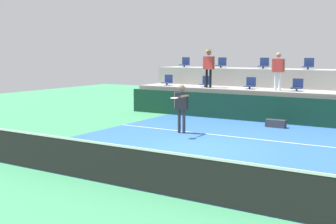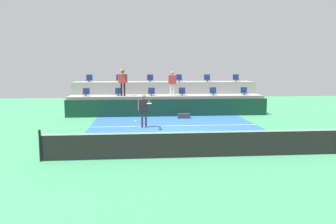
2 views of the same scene
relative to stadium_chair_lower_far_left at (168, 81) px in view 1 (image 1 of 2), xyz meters
The scene contains 20 objects.
ground_plane 9.11m from the stadium_chair_lower_far_left, 53.53° to the right, with size 40.00×40.00×0.00m, color #388456.
court_inner_paint 8.34m from the stadium_chair_lower_far_left, 49.38° to the right, with size 9.00×10.00×0.01m, color #285693.
court_service_line 7.35m from the stadium_chair_lower_far_left, 42.12° to the right, with size 9.00×0.06×0.00m, color white.
tennis_net 12.48m from the stadium_chair_lower_far_left, 64.55° to the right, with size 10.48×0.08×1.07m.
sponsor_backboard 5.56m from the stadium_chair_lower_far_left, 13.00° to the right, with size 13.00×0.16×1.10m, color #0F3323.
seating_tier_lower 5.41m from the stadium_chair_lower_far_left, ahead, with size 13.00×1.80×1.25m, color gray.
seating_tier_upper 5.68m from the stadium_chair_lower_far_left, 19.24° to the left, with size 13.00×1.80×2.10m, color gray.
stadium_chair_lower_far_left is the anchor object (origin of this frame).
stadium_chair_lower_left 2.12m from the stadium_chair_lower_far_left, ahead, with size 0.44×0.40×0.52m.
stadium_chair_lower_mid_left 4.33m from the stadium_chair_lower_far_left, ahead, with size 0.44×0.40×0.52m.
stadium_chair_lower_mid_right 6.41m from the stadium_chair_lower_far_left, ahead, with size 0.44×0.40×0.52m.
stadium_chair_upper_far_left 1.99m from the stadium_chair_lower_far_left, 90.62° to the left, with size 0.44×0.40×0.52m.
stadium_chair_upper_left 2.89m from the stadium_chair_lower_far_left, 40.62° to the left, with size 0.44×0.40×0.52m.
stadium_chair_upper_mid_left 4.75m from the stadium_chair_lower_far_left, 22.66° to the left, with size 0.44×0.40×0.52m.
stadium_chair_upper_mid_right 6.71m from the stadium_chair_lower_far_left, 15.69° to the left, with size 0.44×0.40×0.52m.
tennis_player 6.38m from the stadium_chair_lower_far_left, 54.30° to the right, with size 0.68×1.21×1.74m.
spectator_with_hat 2.62m from the stadium_chair_lower_far_left, ahead, with size 0.60×0.42×1.77m.
spectator_in_white 5.74m from the stadium_chair_lower_far_left, ahead, with size 0.57×0.23×1.61m.
tennis_ball 7.90m from the stadium_chair_lower_far_left, 65.25° to the right, with size 0.07×0.07×0.07m.
equipment_bag 6.74m from the stadium_chair_lower_far_left, 19.65° to the right, with size 0.76×0.28×0.30m, color #333338.
Camera 1 is at (5.79, -11.03, 2.83)m, focal length 45.85 mm.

